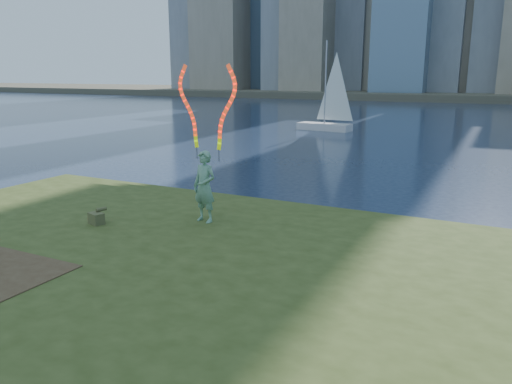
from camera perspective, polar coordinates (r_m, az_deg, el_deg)
The scene contains 6 objects.
ground at distance 11.34m, azimuth -10.49°, elevation -9.77°, with size 320.00×320.00×0.00m, color #18253E.
grassy_knoll at distance 9.66m, azimuth -19.02°, elevation -12.36°, with size 20.00×18.00×0.80m.
far_shore at distance 103.48m, azimuth 23.77°, elevation 10.15°, with size 320.00×40.00×1.20m, color #504B3B.
woman_with_ribbons at distance 12.30m, azimuth -5.84°, elevation 2.91°, with size 2.09×0.55×4.15m.
canvas_bag at distance 12.92m, azimuth -17.75°, elevation -2.82°, with size 0.45×0.51×0.37m.
sailboat at distance 40.32m, azimuth 8.15°, elevation 8.66°, with size 4.64×1.94×6.96m.
Camera 1 is at (6.46, -8.21, 4.41)m, focal length 35.00 mm.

